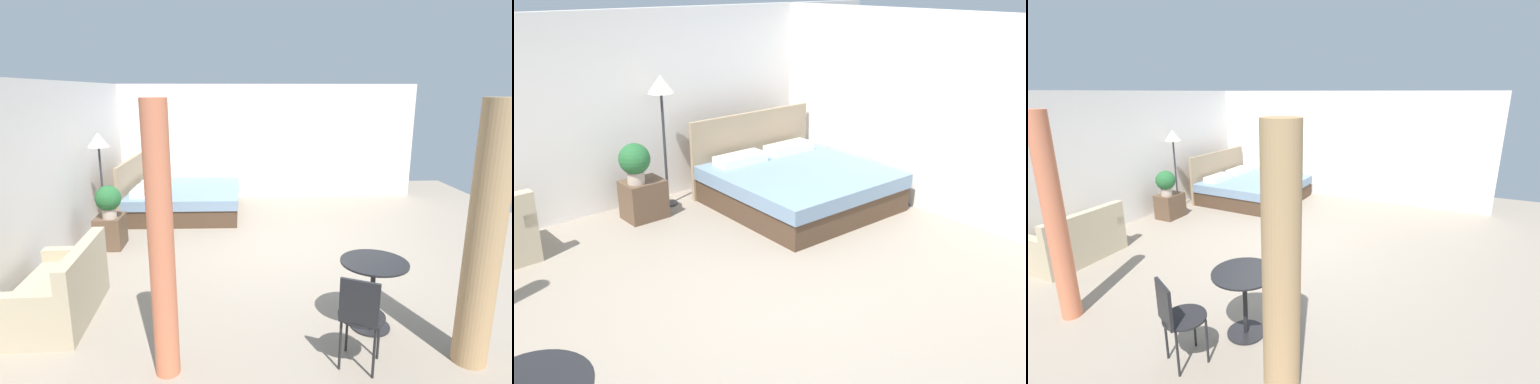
# 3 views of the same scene
# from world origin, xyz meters

# --- Properties ---
(ground_plane) EXTENTS (9.31, 9.57, 0.02)m
(ground_plane) POSITION_xyz_m (0.00, 0.00, -0.01)
(ground_plane) COLOR gray
(wall_back) EXTENTS (9.31, 0.12, 2.52)m
(wall_back) POSITION_xyz_m (0.00, 3.29, 1.26)
(wall_back) COLOR silver
(wall_back) RESTS_ON ground
(wall_right) EXTENTS (0.12, 6.57, 2.52)m
(wall_right) POSITION_xyz_m (3.16, 0.00, 1.26)
(wall_right) COLOR silver
(wall_right) RESTS_ON ground
(bed) EXTENTS (2.07, 2.16, 1.10)m
(bed) POSITION_xyz_m (1.95, 1.81, 0.28)
(bed) COLOR #473323
(bed) RESTS_ON ground
(couch) EXTENTS (1.31, 0.74, 0.80)m
(couch) POSITION_xyz_m (-1.92, 2.64, 0.28)
(couch) COLOR tan
(couch) RESTS_ON ground
(nightstand) EXTENTS (0.50, 0.40, 0.50)m
(nightstand) POSITION_xyz_m (0.17, 2.71, 0.25)
(nightstand) COLOR brown
(nightstand) RESTS_ON ground
(potted_plant) EXTENTS (0.39, 0.39, 0.51)m
(potted_plant) POSITION_xyz_m (0.07, 2.68, 0.79)
(potted_plant) COLOR tan
(potted_plant) RESTS_ON nightstand
(floor_lamp) EXTENTS (0.33, 0.33, 1.74)m
(floor_lamp) POSITION_xyz_m (0.64, 2.93, 1.49)
(floor_lamp) COLOR #2D2D33
(floor_lamp) RESTS_ON ground
(balcony_table) EXTENTS (0.67, 0.67, 0.73)m
(balcony_table) POSITION_xyz_m (-2.31, -0.60, 0.51)
(balcony_table) COLOR black
(balcony_table) RESTS_ON ground
(cafe_chair_near_window) EXTENTS (0.55, 0.55, 0.89)m
(cafe_chair_near_window) POSITION_xyz_m (-2.97, -0.27, 0.54)
(cafe_chair_near_window) COLOR black
(cafe_chair_near_window) RESTS_ON ground
(curtain_left) EXTENTS (0.30, 0.30, 2.34)m
(curtain_left) POSITION_xyz_m (-2.91, -1.32, 1.17)
(curtain_left) COLOR tan
(curtain_left) RESTS_ON ground
(curtain_right) EXTENTS (0.21, 0.21, 2.34)m
(curtain_right) POSITION_xyz_m (-2.91, 1.38, 1.17)
(curtain_right) COLOR #D1704C
(curtain_right) RESTS_ON ground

